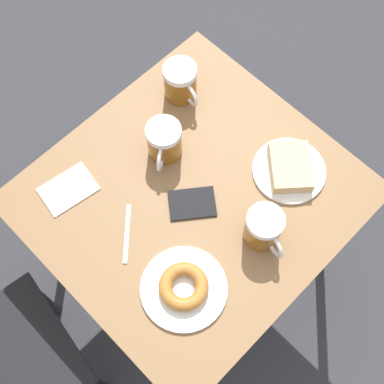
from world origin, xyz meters
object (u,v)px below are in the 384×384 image
fork (127,233)px  passport_near_edge (192,204)px  beer_mug_right (164,141)px  beer_mug_left (264,228)px  plate_with_donut (184,287)px  plate_with_cake (290,168)px  napkin_folded (68,189)px  beer_mug_center (181,82)px

fork → passport_near_edge: 0.19m
beer_mug_right → fork: 0.27m
beer_mug_left → beer_mug_right: size_ratio=1.10×
plate_with_donut → beer_mug_right: 0.40m
beer_mug_right → fork: bearing=113.7°
plate_with_cake → beer_mug_left: 0.21m
plate_with_donut → napkin_folded: plate_with_donut is taller
beer_mug_right → plate_with_cake: bearing=-145.3°
beer_mug_left → fork: size_ratio=1.08×
beer_mug_right → napkin_folded: 0.29m
beer_mug_right → fork: beer_mug_right is taller
beer_mug_center → plate_with_donut: bearing=136.2°
plate_with_cake → plate_with_donut: 0.44m
beer_mug_center → napkin_folded: bearing=90.5°
beer_mug_center → plate_with_cake: bearing=-175.4°
beer_mug_right → napkin_folded: beer_mug_right is taller
plate_with_cake → beer_mug_right: bearing=34.7°
plate_with_donut → beer_mug_center: beer_mug_center is taller
plate_with_cake → beer_mug_center: 0.40m
beer_mug_center → passport_near_edge: 0.36m
plate_with_cake → napkin_folded: size_ratio=1.27×
plate_with_donut → beer_mug_right: (0.32, -0.24, 0.04)m
plate_with_donut → beer_mug_left: size_ratio=1.63×
beer_mug_center → passport_near_edge: bearing=140.3°
beer_mug_right → napkin_folded: (0.10, 0.27, -0.06)m
beer_mug_center → passport_near_edge: beer_mug_center is taller
plate_with_cake → beer_mug_right: (0.29, 0.20, 0.04)m
plate_with_cake → beer_mug_left: size_ratio=1.49×
plate_with_cake → beer_mug_left: beer_mug_left is taller
beer_mug_right → napkin_folded: bearing=69.2°
plate_with_donut → fork: size_ratio=1.76×
plate_with_donut → passport_near_edge: size_ratio=1.45×
napkin_folded → passport_near_edge: size_ratio=1.05×
beer_mug_center → fork: size_ratio=1.09×
plate_with_donut → fork: plate_with_donut is taller
beer_mug_left → plate_with_donut: bearing=80.0°
plate_with_cake → beer_mug_left: bearing=110.3°
plate_with_cake → plate_with_donut: plate_with_cake is taller
beer_mug_right → passport_near_edge: (-0.17, 0.06, -0.06)m
beer_mug_right → passport_near_edge: size_ratio=0.81×
plate_with_donut → napkin_folded: (0.42, 0.03, -0.01)m
beer_mug_left → napkin_folded: size_ratio=0.85×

